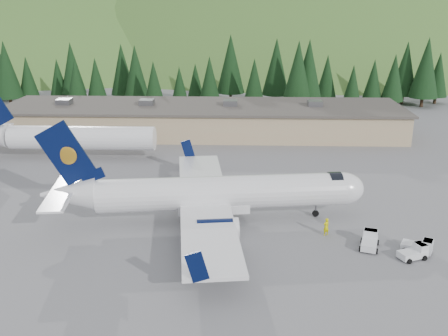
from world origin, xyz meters
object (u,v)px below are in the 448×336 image
(terminal_building, at_px, (203,119))
(baggage_tug_c, at_px, (370,241))
(baggage_tug_a, at_px, (415,252))
(second_airliner, at_px, (63,137))
(baggage_tug_b, at_px, (420,246))
(ramp_worker, at_px, (326,227))
(airliner, at_px, (213,194))

(terminal_building, bearing_deg, baggage_tug_c, -65.90)
(baggage_tug_a, distance_m, terminal_building, 51.53)
(second_airliner, distance_m, baggage_tug_a, 52.59)
(baggage_tug_b, relative_size, ramp_worker, 1.63)
(second_airliner, relative_size, baggage_tug_a, 9.41)
(second_airliner, relative_size, baggage_tug_b, 8.94)
(terminal_building, bearing_deg, ramp_worker, -69.14)
(baggage_tug_a, height_order, ramp_worker, ramp_worker)
(second_airliner, height_order, ramp_worker, second_airliner)
(baggage_tug_a, bearing_deg, airliner, 135.17)
(second_airliner, relative_size, ramp_worker, 14.57)
(terminal_building, distance_m, ramp_worker, 44.31)
(airliner, xyz_separation_m, terminal_building, (-4.00, 38.13, -0.45))
(baggage_tug_b, bearing_deg, second_airliner, 174.38)
(second_airliner, bearing_deg, baggage_tug_a, -34.76)
(airliner, height_order, baggage_tug_c, airliner)
(terminal_building, xyz_separation_m, ramp_worker, (15.76, -41.37, -1.68))
(airliner, height_order, second_airliner, airliner)
(airliner, bearing_deg, terminal_building, 88.76)
(airliner, bearing_deg, baggage_tug_c, -27.27)
(ramp_worker, bearing_deg, baggage_tug_c, 117.89)
(airliner, distance_m, second_airliner, 32.58)
(second_airliner, relative_size, terminal_building, 0.39)
(second_airliner, bearing_deg, baggage_tug_c, -35.14)
(baggage_tug_b, height_order, baggage_tug_c, baggage_tug_c)
(second_airliner, bearing_deg, airliner, -42.78)
(baggage_tug_a, xyz_separation_m, ramp_worker, (-7.47, 4.57, 0.32))
(terminal_building, relative_size, ramp_worker, 37.61)
(baggage_tug_b, height_order, ramp_worker, ramp_worker)
(baggage_tug_a, distance_m, ramp_worker, 8.77)
(ramp_worker, bearing_deg, airliner, -45.05)
(baggage_tug_a, bearing_deg, ramp_worker, 125.83)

